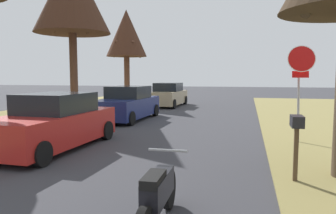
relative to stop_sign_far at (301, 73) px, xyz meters
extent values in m
cylinder|color=#9EA0A5|center=(0.00, 0.19, -1.01)|extent=(0.07, 0.48, 2.22)
cylinder|color=white|center=(0.00, -0.08, 0.42)|extent=(0.81, 0.21, 0.79)
cylinder|color=red|center=(0.00, -0.08, 0.42)|extent=(0.77, 0.21, 0.75)
cube|color=red|center=(0.00, 0.01, -0.05)|extent=(0.48, 0.09, 0.20)
cylinder|color=#523426|center=(-10.39, 4.84, -0.01)|extent=(0.40, 0.40, 4.20)
cylinder|color=#523426|center=(-10.58, 5.13, 2.67)|extent=(0.80, 0.60, 1.25)
cylinder|color=#523426|center=(-11.07, 4.72, 2.66)|extent=(0.45, 1.50, 1.28)
cylinder|color=#523426|center=(-9.95, 4.45, 2.51)|extent=(0.99, 1.09, 0.98)
cylinder|color=brown|center=(-10.23, 12.09, -0.40)|extent=(0.41, 0.41, 3.42)
cone|color=#45281B|center=(-10.23, 12.09, 2.99)|extent=(2.95, 2.95, 3.37)
cylinder|color=brown|center=(-10.84, 12.34, 1.75)|extent=(0.72, 1.39, 1.04)
cylinder|color=brown|center=(-9.96, 11.39, 1.82)|extent=(1.56, 0.74, 1.19)
cylinder|color=brown|center=(-9.45, 12.08, 1.81)|extent=(0.20, 1.67, 1.17)
cube|color=red|center=(-6.89, -2.48, -1.57)|extent=(1.96, 4.45, 0.85)
cube|color=black|center=(-6.89, -2.26, -0.87)|extent=(1.66, 2.07, 0.56)
cylinder|color=black|center=(-6.08, -4.16, -1.86)|extent=(0.22, 0.61, 0.60)
cylinder|color=black|center=(-5.97, -0.86, -1.86)|extent=(0.22, 0.61, 0.60)
cylinder|color=black|center=(-7.71, -0.81, -1.86)|extent=(0.22, 0.61, 0.60)
cube|color=navy|center=(-7.05, 3.78, -1.57)|extent=(1.96, 4.45, 0.85)
cube|color=black|center=(-7.04, 4.00, -0.87)|extent=(1.66, 2.07, 0.56)
cylinder|color=black|center=(-6.23, 2.10, -1.86)|extent=(0.22, 0.61, 0.60)
cylinder|color=black|center=(-7.97, 2.16, -1.86)|extent=(0.22, 0.61, 0.60)
cylinder|color=black|center=(-6.13, 5.40, -1.86)|extent=(0.22, 0.61, 0.60)
cylinder|color=black|center=(-7.87, 5.45, -1.86)|extent=(0.22, 0.61, 0.60)
cube|color=tan|center=(-6.85, 10.85, -1.57)|extent=(1.96, 4.45, 0.85)
cube|color=black|center=(-6.84, 11.07, -0.87)|extent=(1.66, 2.07, 0.56)
cylinder|color=black|center=(-6.03, 9.18, -1.86)|extent=(0.22, 0.61, 0.60)
cylinder|color=black|center=(-7.77, 9.23, -1.86)|extent=(0.22, 0.61, 0.60)
cylinder|color=black|center=(-5.92, 12.48, -1.86)|extent=(0.22, 0.61, 0.60)
cylinder|color=black|center=(-7.66, 12.53, -1.86)|extent=(0.22, 0.61, 0.60)
cylinder|color=black|center=(-2.70, -5.72, -1.86)|extent=(0.12, 0.60, 0.60)
cube|color=black|center=(-2.67, -6.44, -1.58)|extent=(0.27, 1.02, 0.36)
cube|color=black|center=(-2.66, -6.69, -1.38)|extent=(0.24, 0.57, 0.12)
cylinder|color=#9EA0A5|center=(-2.69, -5.82, -1.21)|extent=(0.60, 0.06, 0.04)
cube|color=brown|center=(-0.61, -3.97, -1.59)|extent=(0.08, 0.08, 1.05)
cube|color=black|center=(-0.61, -3.97, -0.95)|extent=(0.22, 0.44, 0.22)
camera|label=1|loc=(-1.53, -10.52, -0.08)|focal=34.71mm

